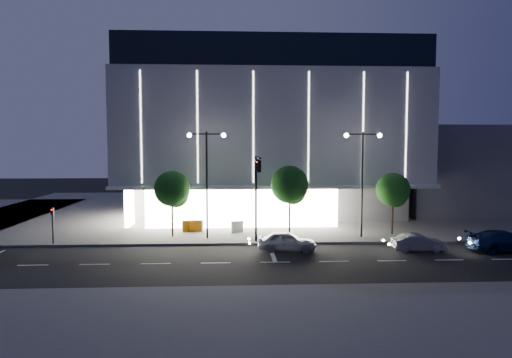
{
  "coord_description": "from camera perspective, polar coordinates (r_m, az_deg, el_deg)",
  "views": [
    {
      "loc": [
        -0.78,
        -31.63,
        7.85
      ],
      "look_at": [
        1.12,
        7.15,
        5.0
      ],
      "focal_mm": 32.0,
      "sensor_mm": 36.0,
      "label": 1
    }
  ],
  "objects": [
    {
      "name": "ground",
      "position": [
        32.6,
        -1.37,
        -9.74
      ],
      "size": [
        160.0,
        160.0,
        0.0
      ],
      "primitive_type": "plane",
      "color": "black",
      "rests_on": "ground"
    },
    {
      "name": "sidewalk_museum",
      "position": [
        56.47,
        3.1,
        -3.72
      ],
      "size": [
        70.0,
        40.0,
        0.15
      ],
      "primitive_type": "cube",
      "color": "#474747",
      "rests_on": "ground"
    },
    {
      "name": "sidewalk_near",
      "position": [
        21.89,
        13.27,
        -16.71
      ],
      "size": [
        70.0,
        10.0,
        0.15
      ],
      "primitive_type": "cube",
      "color": "#474747",
      "rests_on": "ground"
    },
    {
      "name": "museum",
      "position": [
        54.09,
        1.18,
        5.7
      ],
      "size": [
        30.0,
        25.8,
        18.0
      ],
      "color": "#4C4C51",
      "rests_on": "ground"
    },
    {
      "name": "annex_building",
      "position": [
        61.81,
        22.88,
        1.22
      ],
      "size": [
        16.0,
        20.0,
        10.0
      ],
      "primitive_type": "cube",
      "color": "#4C4C51",
      "rests_on": "ground"
    },
    {
      "name": "traffic_mast",
      "position": [
        35.13,
        0.11,
        -0.41
      ],
      "size": [
        0.33,
        5.89,
        7.07
      ],
      "color": "black",
      "rests_on": "ground"
    },
    {
      "name": "street_lamp_west",
      "position": [
        37.75,
        -6.17,
        1.3
      ],
      "size": [
        3.16,
        0.36,
        9.0
      ],
      "color": "black",
      "rests_on": "ground"
    },
    {
      "name": "street_lamp_east",
      "position": [
        39.19,
        13.17,
        1.32
      ],
      "size": [
        3.16,
        0.36,
        9.0
      ],
      "color": "black",
      "rests_on": "ground"
    },
    {
      "name": "ped_signal_far",
      "position": [
        39.28,
        -24.08,
        -4.9
      ],
      "size": [
        0.22,
        0.24,
        3.0
      ],
      "color": "black",
      "rests_on": "ground"
    },
    {
      "name": "tree_left",
      "position": [
        39.19,
        -10.41,
        -1.46
      ],
      "size": [
        3.02,
        3.02,
        5.72
      ],
      "color": "black",
      "rests_on": "ground"
    },
    {
      "name": "tree_mid",
      "position": [
        39.11,
        4.27,
        -0.97
      ],
      "size": [
        3.25,
        3.25,
        6.15
      ],
      "color": "black",
      "rests_on": "ground"
    },
    {
      "name": "tree_right",
      "position": [
        41.24,
        16.78,
        -1.5
      ],
      "size": [
        2.91,
        2.91,
        5.51
      ],
      "color": "black",
      "rests_on": "ground"
    },
    {
      "name": "car_lead",
      "position": [
        34.34,
        3.9,
        -7.77
      ],
      "size": [
        4.5,
        2.26,
        1.47
      ],
      "primitive_type": "imported",
      "rotation": [
        0.0,
        0.0,
        1.45
      ],
      "color": "#A4A7AC",
      "rests_on": "ground"
    },
    {
      "name": "car_second",
      "position": [
        36.32,
        19.65,
        -7.5
      ],
      "size": [
        3.93,
        1.46,
        1.28
      ],
      "primitive_type": "imported",
      "rotation": [
        0.0,
        0.0,
        1.54
      ],
      "color": "#9B9DA3",
      "rests_on": "ground"
    },
    {
      "name": "car_third",
      "position": [
        38.72,
        28.57,
        -6.84
      ],
      "size": [
        5.51,
        2.49,
        1.57
      ],
      "primitive_type": "imported",
      "rotation": [
        0.0,
        0.0,
        1.63
      ],
      "color": "#14214C",
      "rests_on": "ground"
    },
    {
      "name": "barrier_a",
      "position": [
        41.58,
        -8.47,
        -5.82
      ],
      "size": [
        1.12,
        0.61,
        1.0
      ],
      "primitive_type": "cube",
      "rotation": [
        0.0,
        0.0,
        0.35
      ],
      "color": "orange",
      "rests_on": "sidewalk_museum"
    },
    {
      "name": "barrier_b",
      "position": [
        41.67,
        -7.34,
        -5.79
      ],
      "size": [
        1.13,
        0.55,
        1.0
      ],
      "primitive_type": "cube",
      "rotation": [
        0.0,
        0.0,
        -0.28
      ],
      "color": "white",
      "rests_on": "sidewalk_museum"
    },
    {
      "name": "barrier_c",
      "position": [
        41.4,
        -7.59,
        -5.86
      ],
      "size": [
        1.12,
        0.59,
        1.0
      ],
      "primitive_type": "cube",
      "rotation": [
        0.0,
        0.0,
        0.32
      ],
      "color": "orange",
      "rests_on": "sidewalk_museum"
    },
    {
      "name": "barrier_d",
      "position": [
        40.79,
        -2.37,
        -5.97
      ],
      "size": [
        1.11,
        0.67,
        1.0
      ],
      "primitive_type": "cube",
      "rotation": [
        0.0,
        0.0,
        0.42
      ],
      "color": "silver",
      "rests_on": "sidewalk_museum"
    }
  ]
}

